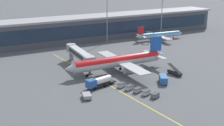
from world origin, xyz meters
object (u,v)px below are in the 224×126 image
belt_loader (175,72)px  pushback_tug (87,96)px  main_airliner (118,61)px  baggage_cart_3 (129,87)px  baggage_cart_2 (137,90)px  commuter_jet_far (160,35)px  fuel_tanker (99,82)px  lavatory_truck (163,79)px  baggage_cart_4 (121,85)px  baggage_cart_0 (155,95)px  baggage_cart_1 (146,93)px

belt_loader → pushback_tug: size_ratio=1.62×
main_airliner → baggage_cart_3: main_airliner is taller
baggage_cart_2 → commuter_jet_far: commuter_jet_far is taller
main_airliner → fuel_tanker: bearing=-141.7°
belt_loader → pushback_tug: belt_loader is taller
lavatory_truck → belt_loader: bearing=27.9°
lavatory_truck → baggage_cart_3: size_ratio=2.04×
baggage_cart_3 → main_airliner: bearing=71.0°
fuel_tanker → baggage_cart_3: bearing=-42.4°
baggage_cart_4 → baggage_cart_3: bearing=-70.0°
baggage_cart_2 → commuter_jet_far: 76.65m
baggage_cart_0 → fuel_tanker: bearing=124.0°
baggage_cart_0 → baggage_cart_3: same height
belt_loader → baggage_cart_2: (-20.81, -7.42, -0.21)m
commuter_jet_far → baggage_cart_3: bearing=-134.4°
lavatory_truck → baggage_cart_0: (-9.86, -8.79, -0.64)m
baggage_cart_3 → commuter_jet_far: bearing=45.6°
baggage_cart_0 → baggage_cart_2: size_ratio=1.00×
fuel_tanker → baggage_cart_2: bearing=-49.1°
baggage_cart_4 → pushback_tug: bearing=-168.6°
baggage_cart_3 → pushback_tug: bearing=178.8°
pushback_tug → baggage_cart_4: bearing=11.4°
main_airliner → baggage_cart_1: 23.49m
fuel_tanker → commuter_jet_far: bearing=38.2°
belt_loader → baggage_cart_1: (-19.72, -10.43, -0.21)m
belt_loader → baggage_cart_1: size_ratio=2.29×
baggage_cart_0 → baggage_cart_1: same height
main_airliner → baggage_cart_0: main_airliner is taller
pushback_tug → main_airliner: bearing=39.4°
main_airliner → fuel_tanker: main_airliner is taller
fuel_tanker → belt_loader: belt_loader is taller
fuel_tanker → belt_loader: size_ratio=1.61×
belt_loader → pushback_tug: 36.57m
commuter_jet_far → lavatory_truck: bearing=-126.2°
lavatory_truck → baggage_cart_2: size_ratio=2.04×
baggage_cart_1 → commuter_jet_far: 78.18m
belt_loader → baggage_cart_2: belt_loader is taller
lavatory_truck → baggage_cart_1: lavatory_truck is taller
lavatory_truck → baggage_cart_2: bearing=-167.0°
lavatory_truck → baggage_cart_0: size_ratio=2.04×
baggage_cart_0 → baggage_cart_4: bearing=110.0°
fuel_tanker → baggage_cart_4: bearing=-30.4°
main_airliner → pushback_tug: main_airliner is taller
main_airliner → belt_loader: main_airliner is taller
fuel_tanker → belt_loader: 29.25m
commuter_jet_far → belt_loader: bearing=-122.0°
baggage_cart_2 → lavatory_truck: bearing=13.0°
baggage_cart_0 → lavatory_truck: bearing=41.7°
baggage_cart_2 → baggage_cart_4: 6.40m
fuel_tanker → commuter_jet_far: (59.90, 47.06, 1.00)m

